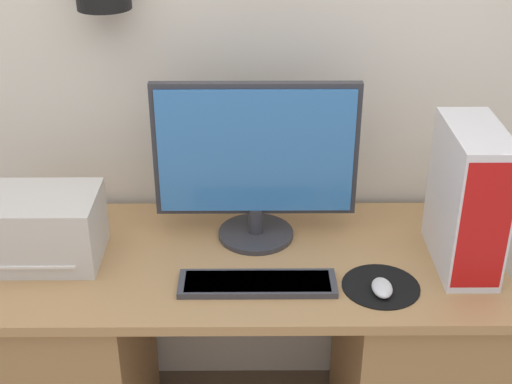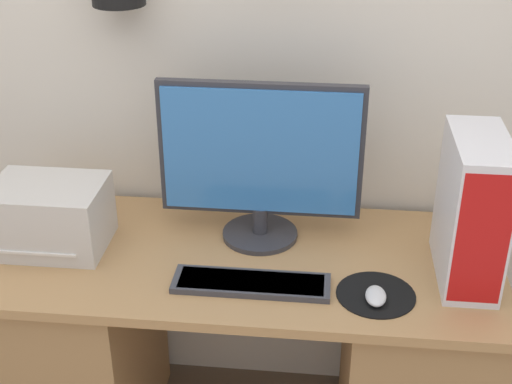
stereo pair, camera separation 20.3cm
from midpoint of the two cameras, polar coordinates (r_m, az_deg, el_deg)
wall_back at (r=2.25m, az=2.74°, el=13.11°), size 6.40×0.21×2.72m
desk at (r=2.36m, az=1.46°, el=-12.79°), size 1.54×0.66×0.77m
monitor at (r=2.11m, az=3.10°, el=2.62°), size 0.61×0.23×0.50m
keyboard at (r=2.00m, az=2.53°, el=-7.39°), size 0.44×0.12×0.02m
mousepad at (r=2.02m, az=12.44°, el=-8.11°), size 0.22×0.22×0.00m
mouse at (r=1.99m, az=12.49°, el=-8.22°), size 0.06×0.09×0.03m
computer_tower at (r=2.07m, az=19.63°, el=-1.47°), size 0.15×0.33×0.42m
printer at (r=2.20m, az=-13.67°, el=-1.95°), size 0.33×0.25×0.20m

